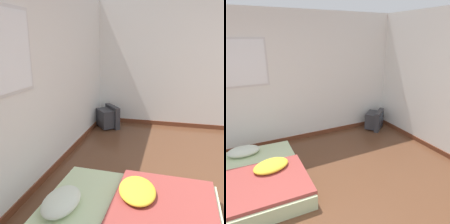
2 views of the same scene
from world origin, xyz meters
The scene contains 3 objects.
wall_back centered at (0.00, 2.81, 1.29)m, with size 7.95×0.08×2.60m.
mattress_bed centered at (-0.40, 1.54, 0.14)m, with size 1.23×1.75×0.36m.
crt_tv centered at (2.37, 2.49, 0.22)m, with size 0.58×0.56×0.46m.
Camera 2 is at (-0.63, -1.45, 2.13)m, focal length 35.00 mm.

